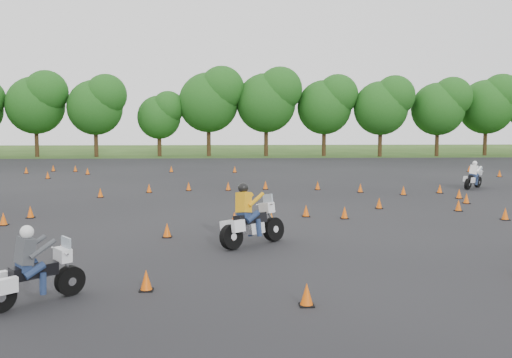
# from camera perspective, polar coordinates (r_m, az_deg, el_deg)

# --- Properties ---
(ground) EXTENTS (140.00, 140.00, 0.00)m
(ground) POSITION_cam_1_polar(r_m,az_deg,el_deg) (21.41, 0.48, -4.28)
(ground) COLOR #2D5119
(ground) RESTS_ON ground
(asphalt_pad) EXTENTS (62.00, 62.00, 0.00)m
(asphalt_pad) POSITION_cam_1_polar(r_m,az_deg,el_deg) (27.33, -0.19, -2.07)
(asphalt_pad) COLOR black
(asphalt_pad) RESTS_ON ground
(treeline) EXTENTS (86.62, 32.65, 10.86)m
(treeline) POSITION_cam_1_polar(r_m,az_deg,el_deg) (55.91, 2.21, 6.69)
(treeline) COLOR #1B4E16
(treeline) RESTS_ON ground
(traffic_cones) EXTENTS (36.85, 32.33, 0.45)m
(traffic_cones) POSITION_cam_1_polar(r_m,az_deg,el_deg) (26.23, -1.64, -1.91)
(traffic_cones) COLOR #E15509
(traffic_cones) RESTS_ON asphalt_pad
(rider_grey) EXTENTS (2.00, 1.99, 1.66)m
(rider_grey) POSITION_cam_1_polar(r_m,az_deg,el_deg) (12.63, -21.24, -7.91)
(rider_grey) COLOR #3B3E42
(rider_grey) RESTS_ON ground
(rider_yellow) EXTENTS (2.37, 2.18, 1.91)m
(rider_yellow) POSITION_cam_1_polar(r_m,az_deg,el_deg) (17.14, -0.17, -3.56)
(rider_yellow) COLOR orange
(rider_yellow) RESTS_ON ground
(rider_white) EXTENTS (1.87, 1.87, 1.56)m
(rider_white) POSITION_cam_1_polar(r_m,az_deg,el_deg) (33.99, 20.87, 0.42)
(rider_white) COLOR white
(rider_white) RESTS_ON ground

